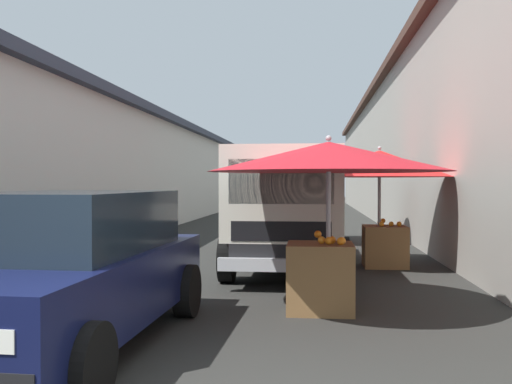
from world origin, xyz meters
TOP-DOWN VIEW (x-y plane):
  - ground at (13.50, 0.00)m, footprint 90.00×90.00m
  - building_left_whitewash at (15.75, 7.15)m, footprint 49.80×7.50m
  - building_right_concrete at (15.75, -7.15)m, footprint 49.80×7.50m
  - fruit_stall_mid_lane at (11.88, -1.68)m, footprint 2.69×2.69m
  - fruit_stall_near_right at (7.94, -2.43)m, footprint 2.57×2.57m
  - fruit_stall_near_left at (4.28, -1.39)m, footprint 2.88×2.88m
  - hatchback_car at (2.61, 1.11)m, footprint 3.96×2.02m
  - delivery_truck at (6.82, -0.78)m, footprint 4.92×1.98m
  - vendor_by_crates at (10.08, 0.56)m, footprint 0.29×0.61m
  - parked_scooter at (7.17, 1.82)m, footprint 1.69×0.39m
  - plastic_stool at (10.35, -0.89)m, footprint 0.30×0.30m

SIDE VIEW (x-z plane):
  - ground at x=13.50m, z-range 0.00..0.00m
  - plastic_stool at x=10.35m, z-range 0.11..0.54m
  - parked_scooter at x=7.17m, z-range -0.12..1.02m
  - hatchback_car at x=2.61m, z-range 0.01..1.46m
  - vendor_by_crates at x=10.08m, z-range 0.10..1.62m
  - delivery_truck at x=6.82m, z-range 0.00..2.08m
  - fruit_stall_near_left at x=4.28m, z-range 0.60..2.70m
  - fruit_stall_near_right at x=7.94m, z-range 0.60..2.80m
  - fruit_stall_mid_lane at x=11.88m, z-range 0.64..2.92m
  - building_left_whitewash at x=15.75m, z-range 0.01..3.84m
  - building_right_concrete at x=15.75m, z-range 0.01..5.34m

